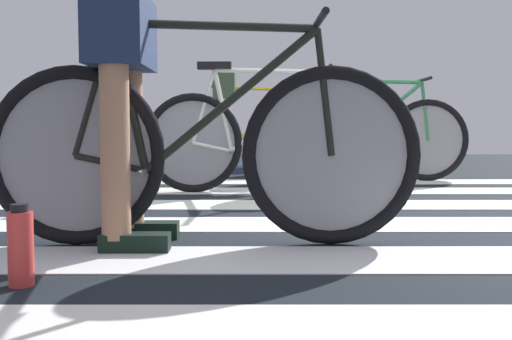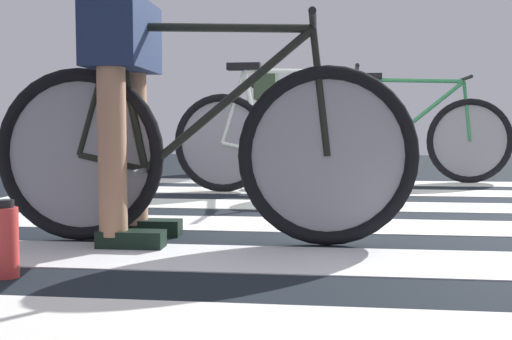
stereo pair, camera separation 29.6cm
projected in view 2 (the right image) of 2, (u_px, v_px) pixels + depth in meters
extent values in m
cube|color=black|center=(399.00, 212.00, 3.41)|extent=(18.00, 14.00, 0.02)
cube|color=silver|center=(472.00, 264.00, 2.06)|extent=(5.20, 0.44, 0.00)
cube|color=silver|center=(409.00, 227.00, 2.83)|extent=(5.20, 0.44, 0.00)
cube|color=silver|center=(402.00, 207.00, 3.55)|extent=(5.20, 0.44, 0.00)
cube|color=silver|center=(390.00, 192.00, 4.33)|extent=(5.20, 0.44, 0.00)
cube|color=silver|center=(376.00, 183.00, 5.07)|extent=(5.20, 0.44, 0.00)
torus|color=black|center=(79.00, 155.00, 2.48)|extent=(0.72, 0.06, 0.72)
torus|color=black|center=(327.00, 156.00, 2.37)|extent=(0.72, 0.06, 0.72)
cylinder|color=gray|center=(79.00, 155.00, 2.48)|extent=(0.61, 0.01, 0.61)
cylinder|color=gray|center=(327.00, 156.00, 2.37)|extent=(0.61, 0.01, 0.61)
cylinder|color=black|center=(212.00, 28.00, 2.38)|extent=(0.80, 0.04, 0.05)
cylinder|color=black|center=(227.00, 101.00, 2.40)|extent=(0.70, 0.04, 0.59)
cylinder|color=black|center=(130.00, 99.00, 2.44)|extent=(0.15, 0.04, 0.59)
cylinder|color=black|center=(112.00, 162.00, 2.47)|extent=(0.29, 0.03, 0.09)
cylinder|color=black|center=(97.00, 92.00, 2.45)|extent=(0.18, 0.03, 0.53)
cylinder|color=black|center=(320.00, 93.00, 2.36)|extent=(0.09, 0.03, 0.50)
cube|color=black|center=(115.00, 19.00, 2.42)|extent=(0.24, 0.09, 0.05)
cylinder|color=black|center=(313.00, 23.00, 2.34)|extent=(0.03, 0.52, 0.03)
cylinder|color=#4C4C51|center=(146.00, 170.00, 2.45)|extent=(0.02, 0.34, 0.02)
cylinder|color=#A87A5B|center=(134.00, 122.00, 2.59)|extent=(0.11, 0.11, 0.89)
cylinder|color=#A87A5B|center=(112.00, 121.00, 2.31)|extent=(0.11, 0.11, 0.89)
cube|color=#1D2A4A|center=(122.00, 36.00, 2.42)|extent=(0.22, 0.41, 0.28)
cube|color=black|center=(151.00, 228.00, 2.61)|extent=(0.26, 0.10, 0.07)
cube|color=black|center=(131.00, 239.00, 2.34)|extent=(0.26, 0.10, 0.07)
torus|color=black|center=(222.00, 143.00, 4.36)|extent=(0.72, 0.08, 0.72)
torus|color=black|center=(365.00, 144.00, 4.20)|extent=(0.72, 0.08, 0.72)
cylinder|color=gray|center=(222.00, 143.00, 4.36)|extent=(0.61, 0.03, 0.61)
cylinder|color=gray|center=(365.00, 144.00, 4.20)|extent=(0.61, 0.03, 0.61)
cylinder|color=white|center=(300.00, 71.00, 4.24)|extent=(0.80, 0.06, 0.05)
cylinder|color=white|center=(308.00, 112.00, 4.25)|extent=(0.70, 0.06, 0.59)
cylinder|color=white|center=(252.00, 111.00, 4.31)|extent=(0.15, 0.04, 0.59)
cylinder|color=white|center=(241.00, 147.00, 4.34)|extent=(0.29, 0.04, 0.09)
cylinder|color=white|center=(233.00, 107.00, 4.33)|extent=(0.19, 0.03, 0.53)
cylinder|color=white|center=(361.00, 108.00, 4.19)|extent=(0.09, 0.03, 0.50)
cube|color=black|center=(244.00, 67.00, 4.29)|extent=(0.24, 0.10, 0.05)
cylinder|color=black|center=(357.00, 69.00, 4.17)|extent=(0.05, 0.52, 0.03)
cylinder|color=#4C4C51|center=(260.00, 152.00, 4.32)|extent=(0.03, 0.34, 0.02)
torus|color=black|center=(348.00, 141.00, 5.17)|extent=(0.72, 0.06, 0.72)
torus|color=black|center=(470.00, 141.00, 5.06)|extent=(0.72, 0.06, 0.72)
cylinder|color=gray|center=(348.00, 141.00, 5.17)|extent=(0.61, 0.01, 0.61)
cylinder|color=gray|center=(470.00, 141.00, 5.06)|extent=(0.61, 0.01, 0.61)
cylinder|color=#31834D|center=(415.00, 81.00, 5.07)|extent=(0.80, 0.04, 0.05)
cylinder|color=#31834D|center=(422.00, 115.00, 5.09)|extent=(0.70, 0.04, 0.59)
cylinder|color=#31834D|center=(374.00, 114.00, 5.13)|extent=(0.15, 0.03, 0.59)
cylinder|color=#31834D|center=(364.00, 144.00, 5.16)|extent=(0.29, 0.03, 0.09)
cylinder|color=#31834D|center=(358.00, 110.00, 5.14)|extent=(0.18, 0.03, 0.53)
cylinder|color=#31834D|center=(467.00, 111.00, 5.04)|extent=(0.09, 0.03, 0.50)
cube|color=black|center=(367.00, 76.00, 5.11)|extent=(0.24, 0.09, 0.05)
cylinder|color=black|center=(464.00, 79.00, 5.03)|extent=(0.03, 0.52, 0.03)
cylinder|color=#4C4C51|center=(381.00, 148.00, 5.14)|extent=(0.02, 0.34, 0.02)
torus|color=black|center=(248.00, 138.00, 6.27)|extent=(0.72, 0.06, 0.72)
torus|color=black|center=(347.00, 139.00, 6.14)|extent=(0.72, 0.06, 0.72)
cylinder|color=gray|center=(248.00, 138.00, 6.27)|extent=(0.61, 0.01, 0.61)
cylinder|color=gray|center=(347.00, 139.00, 6.14)|extent=(0.61, 0.01, 0.61)
cylinder|color=yellow|center=(302.00, 89.00, 6.16)|extent=(0.80, 0.04, 0.05)
cylinder|color=yellow|center=(308.00, 117.00, 6.17)|extent=(0.70, 0.04, 0.59)
cylinder|color=yellow|center=(269.00, 116.00, 6.22)|extent=(0.15, 0.04, 0.59)
cylinder|color=yellow|center=(262.00, 141.00, 6.25)|extent=(0.29, 0.03, 0.09)
cylinder|color=yellow|center=(256.00, 113.00, 6.24)|extent=(0.18, 0.03, 0.53)
cylinder|color=yellow|center=(344.00, 114.00, 6.12)|extent=(0.09, 0.03, 0.50)
cube|color=black|center=(264.00, 85.00, 6.21)|extent=(0.24, 0.09, 0.05)
cylinder|color=black|center=(341.00, 88.00, 6.11)|extent=(0.03, 0.52, 0.03)
cylinder|color=#4C4C51|center=(275.00, 144.00, 6.24)|extent=(0.02, 0.34, 0.02)
cylinder|color=beige|center=(268.00, 123.00, 6.37)|extent=(0.11, 0.11, 0.95)
cylinder|color=beige|center=(265.00, 122.00, 6.09)|extent=(0.11, 0.11, 0.95)
cube|color=#354831|center=(267.00, 86.00, 6.20)|extent=(0.22, 0.41, 0.28)
cube|color=#2F3854|center=(274.00, 168.00, 6.40)|extent=(0.26, 0.10, 0.07)
cube|color=#2F3854|center=(272.00, 170.00, 6.12)|extent=(0.26, 0.10, 0.07)
cylinder|color=#D33936|center=(7.00, 243.00, 1.88)|extent=(0.07, 0.07, 0.22)
cylinder|color=black|center=(5.00, 204.00, 1.87)|extent=(0.05, 0.05, 0.02)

